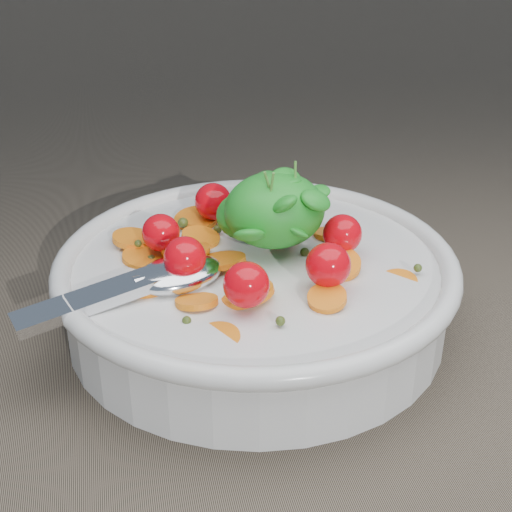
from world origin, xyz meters
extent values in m
plane|color=brown|center=(0.00, 0.00, 0.00)|extent=(6.00, 6.00, 0.00)
cylinder|color=silver|center=(0.00, 0.01, 0.03)|extent=(0.30, 0.30, 0.06)
torus|color=silver|center=(0.00, 0.01, 0.06)|extent=(0.31, 0.31, 0.02)
cylinder|color=silver|center=(0.00, 0.01, 0.00)|extent=(0.15, 0.15, 0.01)
cylinder|color=brown|center=(0.00, 0.01, 0.03)|extent=(0.27, 0.27, 0.04)
cylinder|color=orange|center=(-0.03, 0.01, 0.06)|extent=(0.05, 0.05, 0.02)
cylinder|color=orange|center=(-0.02, -0.04, 0.06)|extent=(0.04, 0.04, 0.02)
cylinder|color=orange|center=(0.06, -0.02, 0.06)|extent=(0.04, 0.04, 0.02)
cylinder|color=orange|center=(0.03, -0.06, 0.06)|extent=(0.03, 0.03, 0.01)
cylinder|color=orange|center=(-0.09, -0.01, 0.06)|extent=(0.04, 0.04, 0.01)
cylinder|color=orange|center=(-0.09, 0.06, 0.06)|extent=(0.04, 0.04, 0.01)
cylinder|color=orange|center=(-0.05, -0.08, 0.05)|extent=(0.05, 0.05, 0.01)
cylinder|color=orange|center=(-0.08, 0.03, 0.06)|extent=(0.05, 0.05, 0.01)
cylinder|color=orange|center=(0.02, 0.07, 0.05)|extent=(0.04, 0.04, 0.01)
cylinder|color=orange|center=(-0.05, -0.04, 0.06)|extent=(0.03, 0.03, 0.01)
cylinder|color=orange|center=(-0.05, 0.03, 0.06)|extent=(0.05, 0.05, 0.01)
cylinder|color=orange|center=(0.10, -0.04, 0.05)|extent=(0.04, 0.04, 0.01)
cylinder|color=orange|center=(0.07, 0.04, 0.06)|extent=(0.05, 0.05, 0.01)
cylinder|color=orange|center=(-0.04, 0.09, 0.06)|extent=(0.05, 0.05, 0.01)
cylinder|color=orange|center=(-0.09, 0.07, 0.05)|extent=(0.03, 0.03, 0.02)
cylinder|color=orange|center=(0.02, 0.09, 0.06)|extent=(0.05, 0.05, 0.01)
cylinder|color=orange|center=(-0.04, 0.05, 0.06)|extent=(0.04, 0.04, 0.01)
sphere|color=#394818|center=(0.05, 0.04, 0.07)|extent=(0.01, 0.01, 0.01)
sphere|color=#394818|center=(-0.06, 0.09, 0.06)|extent=(0.01, 0.01, 0.01)
sphere|color=#394818|center=(-0.05, 0.07, 0.06)|extent=(0.01, 0.01, 0.01)
sphere|color=#394818|center=(-0.02, 0.06, 0.06)|extent=(0.01, 0.01, 0.01)
sphere|color=#394818|center=(-0.04, 0.01, 0.06)|extent=(0.01, 0.01, 0.01)
sphere|color=#394818|center=(0.11, -0.04, 0.06)|extent=(0.01, 0.01, 0.01)
sphere|color=#394818|center=(0.04, 0.08, 0.07)|extent=(0.01, 0.01, 0.01)
sphere|color=#394818|center=(0.03, 0.09, 0.06)|extent=(0.01, 0.01, 0.01)
sphere|color=#394818|center=(0.00, -0.08, 0.06)|extent=(0.01, 0.01, 0.01)
sphere|color=#394818|center=(0.07, 0.04, 0.05)|extent=(0.01, 0.01, 0.01)
sphere|color=#394818|center=(-0.08, 0.03, 0.06)|extent=(0.01, 0.01, 0.01)
sphere|color=#394818|center=(0.04, -0.05, 0.06)|extent=(0.01, 0.01, 0.01)
sphere|color=#394818|center=(-0.04, 0.00, 0.06)|extent=(0.01, 0.01, 0.01)
sphere|color=#394818|center=(-0.06, -0.06, 0.06)|extent=(0.01, 0.01, 0.01)
sphere|color=#394818|center=(0.04, 0.01, 0.06)|extent=(0.01, 0.01, 0.01)
sphere|color=#394818|center=(-0.09, 0.04, 0.06)|extent=(0.01, 0.01, 0.01)
sphere|color=#394818|center=(0.00, 0.11, 0.06)|extent=(0.01, 0.01, 0.01)
sphere|color=#394818|center=(0.06, 0.07, 0.06)|extent=(0.01, 0.01, 0.01)
sphere|color=#394818|center=(-0.10, 0.03, 0.06)|extent=(0.01, 0.01, 0.01)
sphere|color=red|center=(0.07, 0.00, 0.08)|extent=(0.03, 0.03, 0.03)
sphere|color=red|center=(0.04, 0.07, 0.08)|extent=(0.03, 0.03, 0.03)
sphere|color=red|center=(-0.02, 0.08, 0.08)|extent=(0.03, 0.03, 0.03)
sphere|color=red|center=(-0.07, 0.04, 0.08)|extent=(0.03, 0.03, 0.03)
sphere|color=red|center=(-0.06, -0.01, 0.08)|extent=(0.03, 0.03, 0.03)
sphere|color=red|center=(-0.02, -0.06, 0.08)|extent=(0.03, 0.03, 0.03)
sphere|color=red|center=(0.04, -0.04, 0.08)|extent=(0.03, 0.03, 0.03)
ellipsoid|color=green|center=(0.02, 0.02, 0.09)|extent=(0.08, 0.07, 0.06)
ellipsoid|color=green|center=(0.00, 0.04, 0.08)|extent=(0.05, 0.05, 0.04)
ellipsoid|color=green|center=(0.02, 0.02, 0.10)|extent=(0.03, 0.03, 0.02)
ellipsoid|color=green|center=(0.03, 0.02, 0.10)|extent=(0.03, 0.03, 0.03)
ellipsoid|color=green|center=(0.01, 0.02, 0.10)|extent=(0.03, 0.03, 0.01)
ellipsoid|color=green|center=(-0.01, -0.01, 0.09)|extent=(0.03, 0.03, 0.02)
ellipsoid|color=green|center=(0.02, 0.02, 0.12)|extent=(0.03, 0.03, 0.01)
ellipsoid|color=green|center=(0.03, -0.01, 0.09)|extent=(0.03, 0.03, 0.02)
ellipsoid|color=green|center=(0.06, 0.04, 0.10)|extent=(0.02, 0.02, 0.01)
ellipsoid|color=green|center=(0.04, 0.00, 0.11)|extent=(0.03, 0.03, 0.03)
ellipsoid|color=green|center=(0.02, 0.00, 0.10)|extent=(0.03, 0.02, 0.02)
ellipsoid|color=green|center=(0.04, 0.05, 0.10)|extent=(0.03, 0.03, 0.02)
ellipsoid|color=green|center=(0.03, 0.02, 0.11)|extent=(0.03, 0.03, 0.02)
ellipsoid|color=green|center=(-0.01, 0.01, 0.09)|extent=(0.04, 0.04, 0.02)
ellipsoid|color=green|center=(0.02, 0.00, 0.11)|extent=(0.03, 0.03, 0.03)
ellipsoid|color=green|center=(0.03, 0.02, 0.10)|extent=(0.03, 0.03, 0.02)
ellipsoid|color=green|center=(0.03, 0.02, 0.10)|extent=(0.03, 0.02, 0.01)
ellipsoid|color=green|center=(0.01, 0.04, 0.11)|extent=(0.03, 0.03, 0.02)
ellipsoid|color=green|center=(0.03, 0.02, 0.12)|extent=(0.04, 0.03, 0.02)
ellipsoid|color=green|center=(0.04, 0.01, 0.10)|extent=(0.03, 0.03, 0.01)
cylinder|color=#4C8C33|center=(0.01, 0.01, 0.11)|extent=(0.02, 0.01, 0.05)
cylinder|color=#4C8C33|center=(0.03, 0.02, 0.11)|extent=(0.00, 0.01, 0.05)
cylinder|color=#4C8C33|center=(0.01, 0.01, 0.11)|extent=(0.01, 0.01, 0.05)
ellipsoid|color=silver|center=(-0.06, -0.01, 0.06)|extent=(0.08, 0.07, 0.02)
cube|color=silver|center=(-0.11, -0.03, 0.06)|extent=(0.13, 0.06, 0.02)
cylinder|color=silver|center=(-0.08, -0.02, 0.06)|extent=(0.03, 0.02, 0.01)
cube|color=white|center=(0.09, 0.16, 0.00)|extent=(0.15, 0.14, 0.01)
camera|label=1|loc=(-0.10, -0.46, 0.32)|focal=50.00mm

